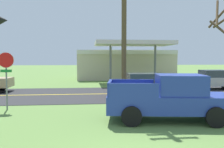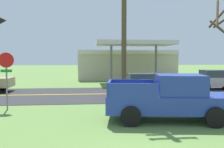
% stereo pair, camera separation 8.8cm
% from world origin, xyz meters
% --- Properties ---
extents(road_asphalt, '(140.00, 8.00, 0.02)m').
position_xyz_m(road_asphalt, '(0.00, 13.00, 0.01)').
color(road_asphalt, '#2B2B2D').
rests_on(road_asphalt, ground).
extents(road_centre_line, '(126.00, 0.20, 0.01)m').
position_xyz_m(road_centre_line, '(0.00, 13.00, 0.02)').
color(road_centre_line, gold).
rests_on(road_centre_line, road_asphalt).
extents(stop_sign, '(0.80, 0.08, 2.95)m').
position_xyz_m(stop_sign, '(-5.43, 7.92, 2.03)').
color(stop_sign, slate).
rests_on(stop_sign, ground).
extents(utility_pole, '(1.63, 0.26, 9.93)m').
position_xyz_m(utility_pole, '(0.61, 7.79, 5.23)').
color(utility_pole, brown).
rests_on(utility_pole, ground).
extents(gas_station, '(12.00, 11.50, 4.40)m').
position_xyz_m(gas_station, '(3.63, 26.64, 1.94)').
color(gas_station, beige).
rests_on(gas_station, ground).
extents(pickup_blue_parked_on_lawn, '(5.43, 2.81, 1.96)m').
position_xyz_m(pickup_blue_parked_on_lawn, '(2.15, 4.84, 0.96)').
color(pickup_blue_parked_on_lawn, '#233893').
rests_on(pickup_blue_parked_on_lawn, ground).
extents(car_red_near_lane, '(4.20, 2.00, 1.64)m').
position_xyz_m(car_red_near_lane, '(2.33, 11.00, 0.83)').
color(car_red_near_lane, red).
rests_on(car_red_near_lane, ground).
extents(car_silver_mid_lane, '(4.20, 2.00, 1.64)m').
position_xyz_m(car_silver_mid_lane, '(9.57, 15.00, 0.83)').
color(car_silver_mid_lane, '#A8AAAF').
rests_on(car_silver_mid_lane, ground).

